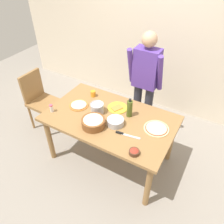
% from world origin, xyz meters
% --- Properties ---
extents(ground, '(8.00, 8.00, 0.00)m').
position_xyz_m(ground, '(0.00, 0.00, 0.00)').
color(ground, gray).
extents(wall_back, '(5.60, 0.10, 2.60)m').
position_xyz_m(wall_back, '(0.00, 1.60, 1.30)').
color(wall_back, beige).
rests_on(wall_back, ground).
extents(dining_table, '(1.60, 0.96, 0.76)m').
position_xyz_m(dining_table, '(0.00, 0.00, 0.67)').
color(dining_table, olive).
rests_on(dining_table, ground).
extents(person_cook, '(0.49, 0.25, 1.62)m').
position_xyz_m(person_cook, '(0.13, 0.76, 0.94)').
color(person_cook, '#2D2D38').
rests_on(person_cook, ground).
extents(chair_wooden_left, '(0.41, 0.41, 0.95)m').
position_xyz_m(chair_wooden_left, '(-1.32, 0.07, 0.54)').
color(chair_wooden_left, olive).
rests_on(chair_wooden_left, ground).
extents(pizza_raw_on_board, '(0.29, 0.29, 0.02)m').
position_xyz_m(pizza_raw_on_board, '(0.58, 0.09, 0.77)').
color(pizza_raw_on_board, beige).
rests_on(pizza_raw_on_board, dining_table).
extents(pizza_cooked_on_tray, '(0.25, 0.25, 0.02)m').
position_xyz_m(pizza_cooked_on_tray, '(-0.48, 0.00, 0.77)').
color(pizza_cooked_on_tray, '#C67A33').
rests_on(pizza_cooked_on_tray, dining_table).
extents(plate_with_slice, '(0.26, 0.26, 0.02)m').
position_xyz_m(plate_with_slice, '(-0.01, 0.21, 0.77)').
color(plate_with_slice, gold).
rests_on(plate_with_slice, dining_table).
extents(popcorn_bowl, '(0.28, 0.28, 0.11)m').
position_xyz_m(popcorn_bowl, '(-0.09, -0.23, 0.82)').
color(popcorn_bowl, brown).
rests_on(popcorn_bowl, dining_table).
extents(mixing_bowl_steel, '(0.20, 0.20, 0.08)m').
position_xyz_m(mixing_bowl_steel, '(0.12, -0.08, 0.80)').
color(mixing_bowl_steel, '#B7B7BC').
rests_on(mixing_bowl_steel, dining_table).
extents(small_sauce_bowl, '(0.11, 0.11, 0.06)m').
position_xyz_m(small_sauce_bowl, '(0.51, -0.38, 0.79)').
color(small_sauce_bowl, '#4C2D1E').
rests_on(small_sauce_bowl, dining_table).
extents(olive_oil_bottle, '(0.07, 0.07, 0.26)m').
position_xyz_m(olive_oil_bottle, '(0.19, 0.15, 0.87)').
color(olive_oil_bottle, '#47561E').
rests_on(olive_oil_bottle, dining_table).
extents(steel_pot, '(0.17, 0.17, 0.13)m').
position_xyz_m(steel_pot, '(-0.19, 0.01, 0.83)').
color(steel_pot, '#B7B7BC').
rests_on(steel_pot, dining_table).
extents(cup_orange, '(0.07, 0.07, 0.08)m').
position_xyz_m(cup_orange, '(-0.44, 0.28, 0.80)').
color(cup_orange, orange).
rests_on(cup_orange, dining_table).
extents(salt_shaker, '(0.04, 0.04, 0.11)m').
position_xyz_m(salt_shaker, '(-0.70, -0.27, 0.81)').
color(salt_shaker, white).
rests_on(salt_shaker, dining_table).
extents(chef_knife, '(0.29, 0.07, 0.02)m').
position_xyz_m(chef_knife, '(0.30, -0.18, 0.77)').
color(chef_knife, silver).
rests_on(chef_knife, dining_table).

